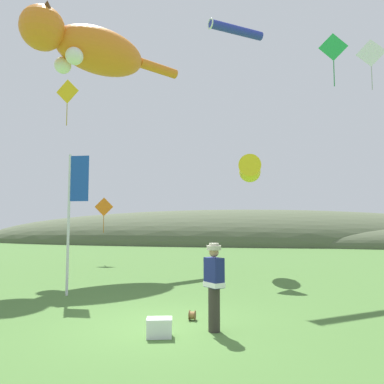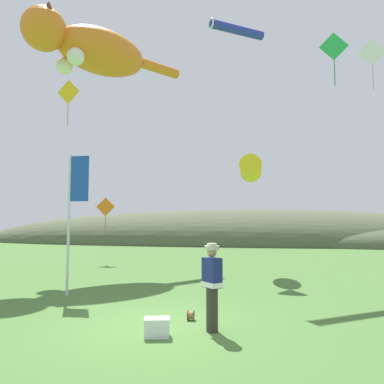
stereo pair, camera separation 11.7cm
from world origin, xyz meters
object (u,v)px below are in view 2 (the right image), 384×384
Objects in this scene: festival_banner_pole at (74,202)px; kite_tube_streamer at (236,30)px; kite_diamond_green at (334,47)px; kite_fish_windsock at (251,171)px; kite_diamond_white at (372,53)px; picnic_cooler at (157,327)px; kite_spool at (191,315)px; kite_giant_cat at (90,49)px; kite_diamond_orange at (106,207)px; kite_diamond_gold at (68,93)px; festival_attendant at (212,284)px.

kite_tube_streamer is at bearing 42.87° from festival_banner_pole.
kite_diamond_green is (8.20, 2.41, 5.37)m from festival_banner_pole.
kite_fish_windsock is 6.36m from kite_diamond_white.
picnic_cooler is at bearing -127.83° from kite_diamond_green.
kite_spool is 15.12m from kite_giant_cat.
kite_diamond_white is (4.57, -1.68, 4.10)m from kite_fish_windsock.
picnic_cooler is 0.13× the size of festival_banner_pole.
kite_diamond_green is at bearing -138.58° from kite_diamond_white.
festival_banner_pole reaches higher than picnic_cooler.
kite_diamond_gold is at bearing -82.34° from kite_diamond_orange.
festival_banner_pole is at bearing -163.62° from kite_diamond_green.
picnic_cooler is 0.29× the size of kite_diamond_green.
festival_banner_pole is (-3.63, 3.47, 2.63)m from picnic_cooler.
kite_diamond_orange is (-2.65, 8.57, 0.19)m from festival_banner_pole.
kite_diamond_orange is at bearing 122.34° from festival_attendant.
kite_tube_streamer is 1.21× the size of kite_diamond_green.
festival_attendant is 1.29m from kite_spool.
kite_diamond_white is (5.79, 6.00, 8.41)m from kite_spool.
kite_diamond_gold is at bearing -175.38° from kite_diamond_white.
kite_tube_streamer reaches higher than festival_attendant.
kite_giant_cat is 10.17m from kite_fish_windsock.
kite_fish_windsock is at bearing -4.87° from kite_giant_cat.
kite_fish_windsock is 1.69× the size of kite_diamond_white.
kite_spool is 11.84m from kite_diamond_white.
festival_banner_pole is at bearing 152.06° from kite_spool.
festival_attendant is 1.38m from picnic_cooler.
kite_tube_streamer is (1.14, 7.90, 10.00)m from picnic_cooler.
kite_diamond_gold is at bearing 130.83° from picnic_cooler.
festival_banner_pole is at bearing -137.13° from kite_tube_streamer.
kite_diamond_gold is 11.81m from kite_diamond_white.
kite_tube_streamer is at bearing 173.60° from kite_diamond_white.
kite_giant_cat is 3.81× the size of kite_diamond_green.
kite_spool is 10.16m from kite_diamond_green.
picnic_cooler is 11.10m from kite_diamond_gold.
kite_fish_windsock reaches higher than kite_spool.
picnic_cooler is (-0.42, -1.33, 0.07)m from kite_spool.
kite_giant_cat is 3.73× the size of kite_diamond_orange.
festival_banner_pole is 7.80m from kite_fish_windsock.
kite_giant_cat is at bearing 166.43° from kite_tube_streamer.
kite_diamond_gold is (0.70, -3.29, -3.43)m from kite_giant_cat.
kite_giant_cat reaches higher than festival_banner_pole.
kite_fish_windsock is 8.18m from kite_diamond_gold.
picnic_cooler is 12.80m from kite_tube_streamer.
festival_banner_pole is 0.60× the size of kite_giant_cat.
kite_diamond_green reaches higher than kite_diamond_orange.
kite_diamond_gold is 0.98× the size of kite_diamond_orange.
picnic_cooler is at bearing -43.75° from festival_banner_pole.
kite_tube_streamer reaches higher than kite_diamond_orange.
kite_diamond_green is (3.56, 5.34, 7.23)m from festival_attendant.
festival_banner_pole reaches higher than kite_diamond_orange.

